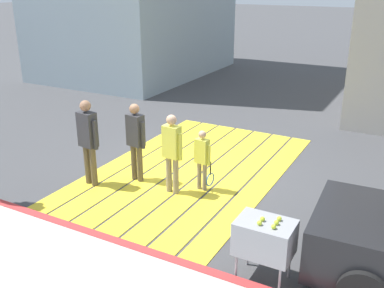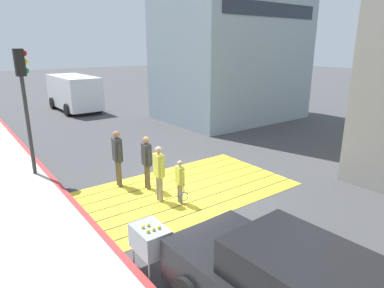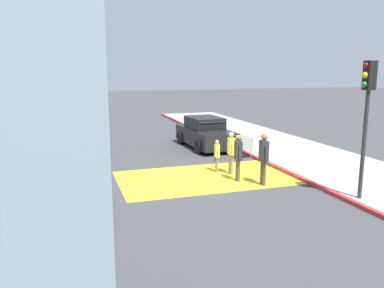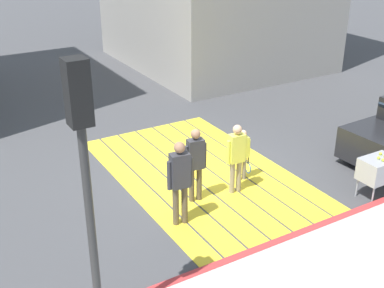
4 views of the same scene
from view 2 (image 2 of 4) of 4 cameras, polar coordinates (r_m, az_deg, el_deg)
ground_plane at (r=10.63m, az=-0.72°, el=-7.63°), size 120.00×120.00×0.00m
crosswalk_stripes at (r=10.62m, az=-0.72°, el=-7.60°), size 6.40×3.80×0.01m
curb_painted at (r=9.27m, az=-17.58°, el=-11.81°), size 0.16×40.00×0.13m
building_far_north at (r=20.85m, az=6.71°, el=19.62°), size 8.00×6.03×11.05m
van_down_street at (r=24.44m, az=-19.42°, el=8.35°), size 2.41×5.23×2.35m
traffic_light_corner at (r=12.09m, az=-26.71°, el=8.56°), size 0.39×0.28×4.24m
tennis_ball_cart at (r=6.86m, az=-7.13°, el=-15.72°), size 0.56×0.80×1.02m
pedestrian_adult_lead at (r=9.52m, az=-5.65°, el=-4.41°), size 0.24×0.48×1.65m
pedestrian_adult_trailing at (r=10.37m, az=-7.72°, el=-2.54°), size 0.27×0.49×1.70m
pedestrian_adult_side at (r=10.71m, az=-12.56°, el=-1.75°), size 0.29×0.53×1.83m
pedestrian_child_with_racket at (r=9.44m, az=-2.04°, el=-6.08°), size 0.28×0.41×1.28m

